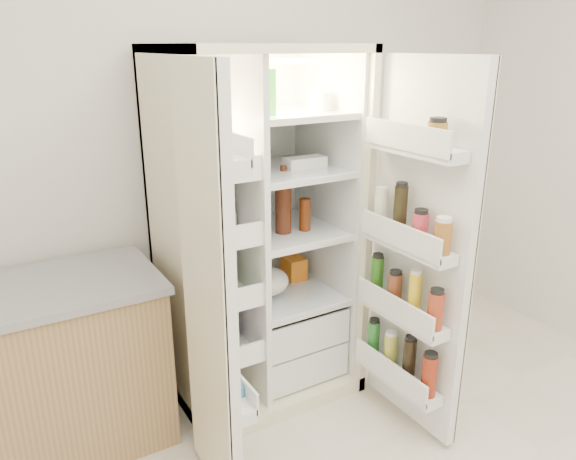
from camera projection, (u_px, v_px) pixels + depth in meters
wall_back at (217, 132)px, 2.93m from camera, size 4.00×0.02×2.70m
refrigerator at (256, 256)px, 2.86m from camera, size 0.92×0.70×1.80m
freezer_door at (210, 295)px, 2.07m from camera, size 0.15×0.40×1.72m
fridge_door at (417, 259)px, 2.48m from camera, size 0.17×0.58×1.72m
kitchen_counter at (36, 373)px, 2.42m from camera, size 1.13×0.60×0.82m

